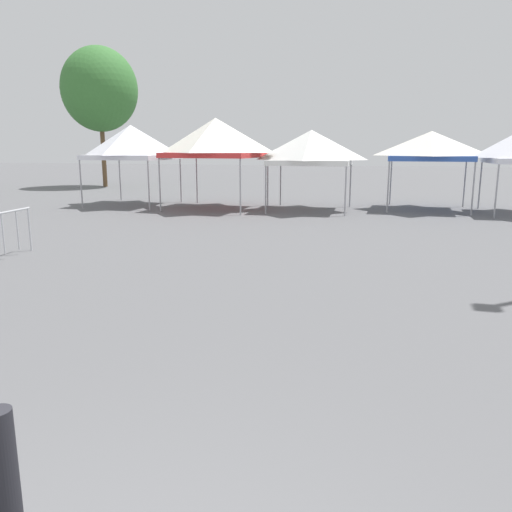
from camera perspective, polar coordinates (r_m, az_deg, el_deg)
The scene contains 6 objects.
canopy_tent_behind_center at distance 23.27m, azimuth -13.76°, elevation 12.22°, with size 3.31×3.31×3.43m.
canopy_tent_center at distance 21.30m, azimuth -4.52°, elevation 13.01°, with size 3.76×3.76×3.65m.
canopy_tent_far_right at distance 20.73m, azimuth 6.17°, elevation 11.94°, with size 3.25×3.25×3.16m.
canopy_tent_behind_left at distance 21.94m, azimuth 18.95°, elevation 11.54°, with size 3.25×3.25×3.12m.
tree_behind_tents_center at distance 34.88m, azimuth -17.06°, elevation 17.35°, with size 4.70×4.70×8.62m.
crowd_barrier_by_lift at distance 12.81m, azimuth -26.46°, elevation 2.98°, with size 0.27×2.09×1.08m.
Camera 1 is at (1.29, -1.50, 2.49)m, focal length 35.85 mm.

